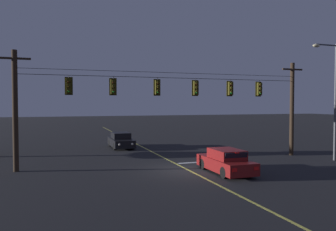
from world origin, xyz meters
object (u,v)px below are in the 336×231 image
Objects in this scene: traffic_light_left_inner at (113,87)px; traffic_light_centre at (158,87)px; traffic_light_leftmost at (69,86)px; traffic_light_right_inner at (196,88)px; car_waiting_near_lane at (226,162)px; car_oncoming_lead at (121,141)px; traffic_light_far_right at (259,89)px; street_lamp_corner at (332,91)px; traffic_light_rightmost at (231,88)px.

traffic_light_centre is at bearing 0.00° from traffic_light_left_inner.
traffic_light_leftmost is 1.00× the size of traffic_light_right_inner.
traffic_light_right_inner is 0.28× the size of car_waiting_near_lane.
car_oncoming_lead is (-0.90, 8.60, -4.48)m from traffic_light_centre.
traffic_light_centre is 7.96m from traffic_light_far_right.
car_waiting_near_lane is 13.42m from car_oncoming_lead.
traffic_light_left_inner reaches higher than car_waiting_near_lane.
traffic_light_right_inner is 9.57m from street_lamp_corner.
traffic_light_left_inner and traffic_light_right_inner have the same top height.
street_lamp_corner reaches higher than car_oncoming_lead.
traffic_light_centre is (2.98, 0.00, 0.00)m from traffic_light_left_inner.
traffic_light_left_inner is 1.00× the size of traffic_light_right_inner.
traffic_light_leftmost and traffic_light_centre have the same top height.
traffic_light_centre is 9.74m from car_oncoming_lead.
car_waiting_near_lane and car_oncoming_lead have the same top height.
traffic_light_right_inner is 1.00× the size of traffic_light_rightmost.
street_lamp_corner reaches higher than traffic_light_centre.
street_lamp_corner is at bearing -37.06° from traffic_light_far_right.
car_oncoming_lead is 17.77m from street_lamp_corner.
traffic_light_right_inner is 6.20m from car_waiting_near_lane.
traffic_light_far_right is 13.14m from car_oncoming_lead.
traffic_light_rightmost is 7.03m from street_lamp_corner.
traffic_light_leftmost and traffic_light_rightmost have the same top height.
traffic_light_far_right is at bearing 0.00° from traffic_light_centre.
traffic_light_leftmost is 10.83m from car_oncoming_lead.
traffic_light_right_inner is at bearing 0.00° from traffic_light_centre.
traffic_light_leftmost and traffic_light_left_inner have the same top height.
street_lamp_corner reaches higher than traffic_light_rightmost.
traffic_light_left_inner and traffic_light_centre have the same top height.
street_lamp_corner is (11.89, -2.97, -0.21)m from traffic_light_centre.
traffic_light_leftmost is 1.00× the size of traffic_light_left_inner.
traffic_light_left_inner and traffic_light_far_right have the same top height.
traffic_light_left_inner is at bearing 180.00° from traffic_light_rightmost.
car_waiting_near_lane is (2.84, -4.29, -4.48)m from traffic_light_centre.
traffic_light_rightmost is 6.76m from car_waiting_near_lane.
traffic_light_leftmost is at bearing -119.28° from car_oncoming_lead.
car_waiting_near_lane is (-2.69, -4.29, -4.48)m from traffic_light_rightmost.
traffic_light_right_inner and traffic_light_rightmost have the same top height.
traffic_light_centre and traffic_light_rightmost have the same top height.
car_oncoming_lead is at bearing 113.27° from traffic_light_right_inner.
car_oncoming_lead is at bearing 126.78° from traffic_light_rightmost.
traffic_light_rightmost reaches higher than car_oncoming_lead.
traffic_light_far_right is at bearing -44.15° from car_oncoming_lead.
traffic_light_far_right is at bearing 0.00° from traffic_light_left_inner.
traffic_light_leftmost reaches higher than car_waiting_near_lane.
car_oncoming_lead is (-8.86, 8.60, -4.48)m from traffic_light_far_right.
traffic_light_rightmost is at bearing 180.00° from traffic_light_far_right.
traffic_light_rightmost is 2.43m from traffic_light_far_right.
street_lamp_corner is (3.94, -2.97, -0.21)m from traffic_light_far_right.
street_lamp_corner reaches higher than traffic_light_far_right.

